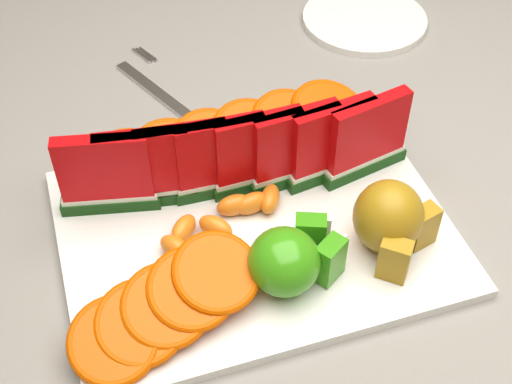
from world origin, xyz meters
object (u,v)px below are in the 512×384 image
at_px(pear_cluster, 391,220).
at_px(side_plate, 364,19).
at_px(platter, 255,231).
at_px(fork, 157,90).
at_px(apple_cluster, 291,259).

relative_size(pear_cluster, side_plate, 0.54).
relative_size(platter, side_plate, 2.13).
bearing_deg(fork, apple_cluster, -80.65).
xyz_separation_m(pear_cluster, fork, (-0.17, 0.34, -0.05)).
distance_m(apple_cluster, side_plate, 0.49).
xyz_separation_m(platter, fork, (-0.05, 0.27, -0.00)).
height_order(side_plate, fork, side_plate).
bearing_deg(pear_cluster, apple_cluster, -173.57).
bearing_deg(side_plate, pear_cluster, -111.09).
xyz_separation_m(platter, apple_cluster, (0.01, -0.08, 0.04)).
bearing_deg(side_plate, apple_cluster, -122.50).
bearing_deg(side_plate, platter, -129.10).
height_order(platter, pear_cluster, pear_cluster).
height_order(apple_cluster, fork, apple_cluster).
distance_m(pear_cluster, fork, 0.38).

